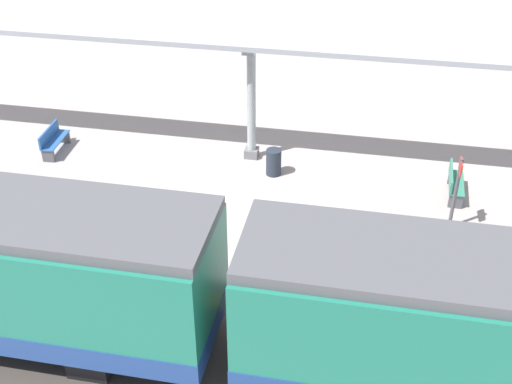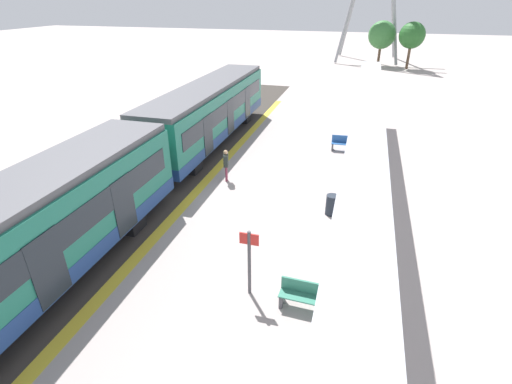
# 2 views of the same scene
# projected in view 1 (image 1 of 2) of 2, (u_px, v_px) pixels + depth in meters

# --- Properties ---
(ground_plane) EXTENTS (176.00, 176.00, 0.00)m
(ground_plane) POSITION_uv_depth(u_px,v_px,m) (229.00, 214.00, 18.71)
(ground_plane) COLOR #A39793
(tactile_edge_strip) EXTENTS (0.45, 33.72, 0.01)m
(tactile_edge_strip) POSITION_uv_depth(u_px,v_px,m) (194.00, 298.00, 15.69)
(tactile_edge_strip) COLOR gold
(tactile_edge_strip) RESTS_ON ground
(trackbed) EXTENTS (3.20, 45.72, 0.01)m
(trackbed) POSITION_uv_depth(u_px,v_px,m) (171.00, 353.00, 14.18)
(trackbed) COLOR #38332D
(trackbed) RESTS_ON ground
(canopy_pillar_second) EXTENTS (1.10, 0.44, 3.83)m
(canopy_pillar_second) POSITION_uv_depth(u_px,v_px,m) (251.00, 103.00, 20.50)
(canopy_pillar_second) COLOR slate
(canopy_pillar_second) RESTS_ON ground
(canopy_beam) EXTENTS (1.20, 26.72, 0.16)m
(canopy_beam) POSITION_uv_depth(u_px,v_px,m) (250.00, 43.00, 19.45)
(canopy_beam) COLOR #A8AAB2
(canopy_beam) RESTS_ON canopy_pillar_nearest
(bench_near_end) EXTENTS (1.52, 0.53, 0.86)m
(bench_near_end) POSITION_uv_depth(u_px,v_px,m) (53.00, 140.00, 21.60)
(bench_near_end) COLOR #28599E
(bench_near_end) RESTS_ON ground
(bench_mid_platform) EXTENTS (1.52, 0.50, 0.86)m
(bench_mid_platform) POSITION_uv_depth(u_px,v_px,m) (454.00, 183.00, 19.33)
(bench_mid_platform) COLOR #347C65
(bench_mid_platform) RESTS_ON ground
(trash_bin) EXTENTS (0.48, 0.48, 0.86)m
(trash_bin) POSITION_uv_depth(u_px,v_px,m) (274.00, 162.00, 20.38)
(trash_bin) COLOR #222934
(trash_bin) RESTS_ON ground
(platform_info_sign) EXTENTS (0.56, 0.10, 2.20)m
(platform_info_sign) POSITION_uv_depth(u_px,v_px,m) (457.00, 187.00, 17.46)
(platform_info_sign) COLOR #4C4C51
(platform_info_sign) RESTS_ON ground
(passenger_waiting_near_edge) EXTENTS (0.32, 0.49, 1.58)m
(passenger_waiting_near_edge) POSITION_uv_depth(u_px,v_px,m) (165.00, 238.00, 16.10)
(passenger_waiting_near_edge) COLOR maroon
(passenger_waiting_near_edge) RESTS_ON ground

